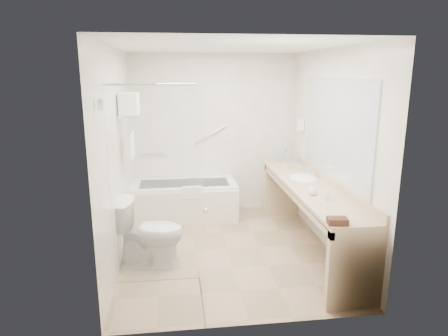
{
  "coord_description": "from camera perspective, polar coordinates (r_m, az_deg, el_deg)",
  "views": [
    {
      "loc": [
        -0.62,
        -4.71,
        2.23
      ],
      "look_at": [
        0.0,
        0.3,
        1.0
      ],
      "focal_mm": 32.0,
      "sensor_mm": 36.0,
      "label": 1
    }
  ],
  "objects": [
    {
      "name": "soap_bottle_b",
      "position": [
        4.67,
        12.52,
        -3.15
      ],
      "size": [
        0.14,
        0.16,
        0.1
      ],
      "primitive_type": "imported",
      "rotation": [
        0.0,
        0.0,
        0.36
      ],
      "color": "silver",
      "rests_on": "vanity_counter"
    },
    {
      "name": "ceiling",
      "position": [
        4.76,
        0.47,
        16.95
      ],
      "size": [
        2.6,
        3.2,
        0.1
      ],
      "primitive_type": "cube",
      "color": "silver",
      "rests_on": "wall_back"
    },
    {
      "name": "grab_bar_short",
      "position": [
        6.41,
        -9.88,
        1.96
      ],
      "size": [
        0.4,
        0.03,
        0.03
      ],
      "primitive_type": "cylinder",
      "rotation": [
        0.0,
        1.57,
        0.0
      ],
      "color": "silver",
      "rests_on": "wall_back"
    },
    {
      "name": "water_bottle_right",
      "position": [
        5.64,
        10.67,
        0.2
      ],
      "size": [
        0.06,
        0.06,
        0.19
      ],
      "rotation": [
        0.0,
        0.0,
        -0.32
      ],
      "color": "silver",
      "rests_on": "vanity_counter"
    },
    {
      "name": "shower_enclosure",
      "position": [
        3.96,
        -6.9,
        -3.51
      ],
      "size": [
        0.96,
        0.91,
        2.11
      ],
      "color": "silver",
      "rests_on": "floor"
    },
    {
      "name": "drinking_glass_far",
      "position": [
        5.92,
        9.37,
        0.42
      ],
      "size": [
        0.07,
        0.07,
        0.08
      ],
      "primitive_type": "cylinder",
      "rotation": [
        0.0,
        0.0,
        -0.08
      ],
      "color": "silver",
      "rests_on": "vanity_counter"
    },
    {
      "name": "amenity_basket",
      "position": [
        3.86,
        15.9,
        -7.29
      ],
      "size": [
        0.2,
        0.15,
        0.06
      ],
      "primitive_type": "cube",
      "rotation": [
        0.0,
        0.0,
        -0.15
      ],
      "color": "#462719",
      "rests_on": "vanity_counter"
    },
    {
      "name": "bathtub",
      "position": [
        6.26,
        -5.62,
        -4.57
      ],
      "size": [
        1.6,
        0.73,
        0.59
      ],
      "color": "white",
      "rests_on": "floor"
    },
    {
      "name": "drinking_glass_near",
      "position": [
        6.1,
        6.86,
        0.9
      ],
      "size": [
        0.06,
        0.06,
        0.08
      ],
      "primitive_type": "cylinder",
      "rotation": [
        0.0,
        0.0,
        -0.04
      ],
      "color": "silver",
      "rests_on": "vanity_counter"
    },
    {
      "name": "floor",
      "position": [
        5.25,
        0.41,
        -11.46
      ],
      "size": [
        3.2,
        3.2,
        0.0
      ],
      "primitive_type": "plane",
      "color": "#9C7D60",
      "rests_on": "ground"
    },
    {
      "name": "water_bottle_left",
      "position": [
        5.79,
        8.52,
        0.61
      ],
      "size": [
        0.06,
        0.06,
        0.18
      ],
      "rotation": [
        0.0,
        0.0,
        0.26
      ],
      "color": "silver",
      "rests_on": "vanity_counter"
    },
    {
      "name": "towel_shelf",
      "position": [
        5.11,
        -13.34,
        7.99
      ],
      "size": [
        0.24,
        0.55,
        0.81
      ],
      "color": "silver",
      "rests_on": "wall_left"
    },
    {
      "name": "wall_back",
      "position": [
        6.41,
        -1.44,
        4.9
      ],
      "size": [
        2.6,
        0.1,
        2.5
      ],
      "primitive_type": "cube",
      "color": "silver",
      "rests_on": "ground"
    },
    {
      "name": "wall_right",
      "position": [
        5.18,
        14.86,
        2.33
      ],
      "size": [
        0.1,
        3.2,
        2.5
      ],
      "primitive_type": "cube",
      "color": "silver",
      "rests_on": "ground"
    },
    {
      "name": "faucet",
      "position": [
        5.44,
        12.71,
        -0.47
      ],
      "size": [
        0.03,
        0.03,
        0.14
      ],
      "primitive_type": "cylinder",
      "color": "silver",
      "rests_on": "vanity_counter"
    },
    {
      "name": "vanity_counter",
      "position": [
        5.1,
        12.18,
        -4.78
      ],
      "size": [
        0.55,
        2.7,
        0.95
      ],
      "color": "tan",
      "rests_on": "floor"
    },
    {
      "name": "soap_bottle_a",
      "position": [
        4.54,
        14.59,
        -4.04
      ],
      "size": [
        0.1,
        0.14,
        0.06
      ],
      "primitive_type": "imported",
      "rotation": [
        0.0,
        0.0,
        -0.31
      ],
      "color": "silver",
      "rests_on": "vanity_counter"
    },
    {
      "name": "wall_left",
      "position": [
        4.86,
        -14.96,
        1.59
      ],
      "size": [
        0.1,
        3.2,
        2.5
      ],
      "primitive_type": "cube",
      "color": "silver",
      "rests_on": "ground"
    },
    {
      "name": "water_bottle_mid",
      "position": [
        6.18,
        8.8,
        1.57
      ],
      "size": [
        0.07,
        0.07,
        0.22
      ],
      "rotation": [
        0.0,
        0.0,
        0.04
      ],
      "color": "silver",
      "rests_on": "vanity_counter"
    },
    {
      "name": "wall_front",
      "position": [
        3.32,
        4.06,
        -3.5
      ],
      "size": [
        2.6,
        0.1,
        2.5
      ],
      "primitive_type": "cube",
      "color": "silver",
      "rests_on": "ground"
    },
    {
      "name": "grab_bar_long",
      "position": [
        6.37,
        -1.85,
        4.83
      ],
      "size": [
        0.53,
        0.03,
        0.33
      ],
      "primitive_type": "cylinder",
      "rotation": [
        0.0,
        1.05,
        0.0
      ],
      "color": "silver",
      "rests_on": "wall_back"
    },
    {
      "name": "mirror",
      "position": [
        4.99,
        15.6,
        5.37
      ],
      "size": [
        0.02,
        2.0,
        1.2
      ],
      "primitive_type": "cube",
      "color": "#AAB0B6",
      "rests_on": "wall_right"
    },
    {
      "name": "toilet",
      "position": [
        4.8,
        -10.58,
        -9.03
      ],
      "size": [
        0.87,
        0.57,
        0.79
      ],
      "primitive_type": "imported",
      "rotation": [
        0.0,
        0.0,
        1.41
      ],
      "color": "white",
      "rests_on": "floor"
    },
    {
      "name": "hairdryer_unit",
      "position": [
        6.1,
        10.9,
        6.11
      ],
      "size": [
        0.08,
        0.1,
        0.18
      ],
      "primitive_type": "cube",
      "color": "silver",
      "rests_on": "wall_right"
    },
    {
      "name": "sink",
      "position": [
        5.42,
        11.21,
        -1.65
      ],
      "size": [
        0.4,
        0.52,
        0.14
      ],
      "primitive_type": "ellipsoid",
      "color": "white",
      "rests_on": "vanity_counter"
    }
  ]
}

